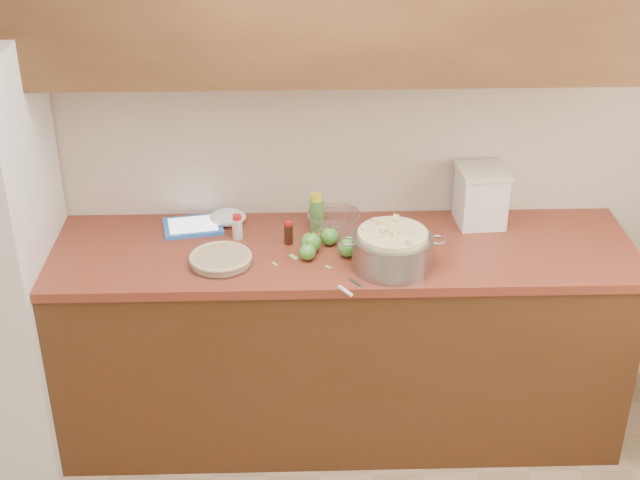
{
  "coord_description": "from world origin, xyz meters",
  "views": [
    {
      "loc": [
        -0.08,
        -1.75,
        2.68
      ],
      "look_at": [
        0.01,
        1.43,
        0.98
      ],
      "focal_mm": 50.0,
      "sensor_mm": 36.0,
      "label": 1
    }
  ],
  "objects_px": {
    "colander": "(392,250)",
    "flour_canister": "(481,196)",
    "tablet": "(193,226)",
    "pie": "(221,259)"
  },
  "relations": [
    {
      "from": "colander",
      "to": "flour_canister",
      "type": "xyz_separation_m",
      "value": [
        0.42,
        0.37,
        0.05
      ]
    },
    {
      "from": "tablet",
      "to": "pie",
      "type": "bearing_deg",
      "value": -76.52
    },
    {
      "from": "tablet",
      "to": "flour_canister",
      "type": "bearing_deg",
      "value": -9.9
    },
    {
      "from": "pie",
      "to": "colander",
      "type": "relative_size",
      "value": 0.62
    },
    {
      "from": "flour_canister",
      "to": "tablet",
      "type": "xyz_separation_m",
      "value": [
        -1.24,
        -0.01,
        -0.12
      ]
    },
    {
      "from": "colander",
      "to": "tablet",
      "type": "xyz_separation_m",
      "value": [
        -0.82,
        0.36,
        -0.07
      ]
    },
    {
      "from": "pie",
      "to": "flour_canister",
      "type": "distance_m",
      "value": 1.15
    },
    {
      "from": "pie",
      "to": "tablet",
      "type": "bearing_deg",
      "value": 114.02
    },
    {
      "from": "colander",
      "to": "tablet",
      "type": "relative_size",
      "value": 1.51
    },
    {
      "from": "colander",
      "to": "flour_canister",
      "type": "bearing_deg",
      "value": 41.77
    }
  ]
}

